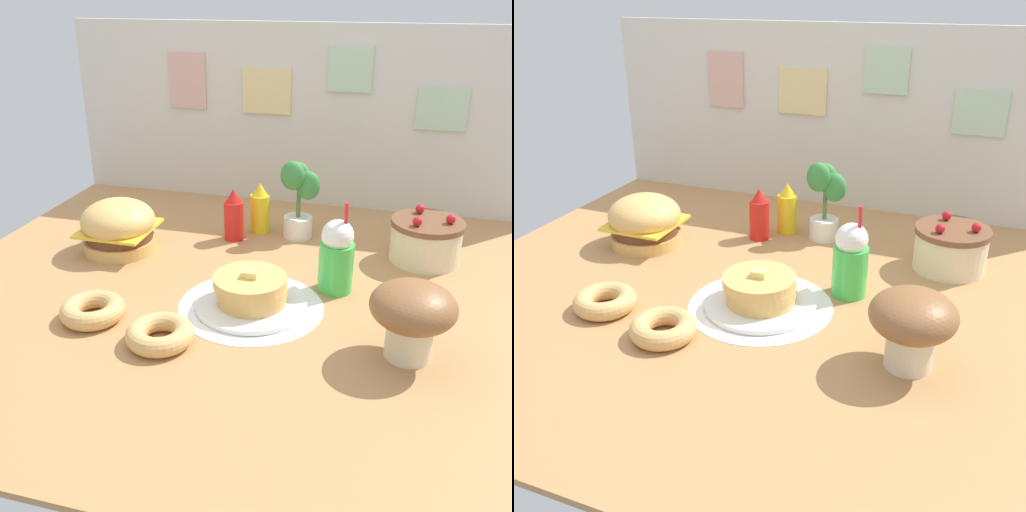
{
  "view_description": "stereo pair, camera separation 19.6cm",
  "coord_description": "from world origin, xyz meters",
  "views": [
    {
      "loc": [
        0.5,
        -1.67,
        0.96
      ],
      "look_at": [
        0.03,
        0.05,
        0.12
      ],
      "focal_mm": 40.31,
      "sensor_mm": 36.0,
      "label": 1
    },
    {
      "loc": [
        0.68,
        -1.61,
        0.96
      ],
      "look_at": [
        0.03,
        0.05,
        0.12
      ],
      "focal_mm": 40.31,
      "sensor_mm": 36.0,
      "label": 2
    }
  ],
  "objects": [
    {
      "name": "back_wall",
      "position": [
        -0.0,
        0.96,
        0.42
      ],
      "size": [
        2.22,
        0.04,
        0.82
      ],
      "color": "beige",
      "rests_on": "ground_plane"
    },
    {
      "name": "doily_mat",
      "position": [
        0.05,
        -0.09,
        0.0
      ],
      "size": [
        0.48,
        0.48,
        0.0
      ],
      "primitive_type": "cylinder",
      "color": "white",
      "rests_on": "ground_plane"
    },
    {
      "name": "ketchup_bottle",
      "position": [
        -0.17,
        0.43,
        0.1
      ],
      "size": [
        0.08,
        0.08,
        0.22
      ],
      "color": "red",
      "rests_on": "ground_plane"
    },
    {
      "name": "cream_soda_cup",
      "position": [
        0.3,
        0.1,
        0.13
      ],
      "size": [
        0.12,
        0.12,
        0.33
      ],
      "color": "green",
      "rests_on": "ground_plane"
    },
    {
      "name": "burger",
      "position": [
        -0.57,
        0.21,
        0.1
      ],
      "size": [
        0.29,
        0.29,
        0.21
      ],
      "color": "#DBA859",
      "rests_on": "ground_plane"
    },
    {
      "name": "potted_plant",
      "position": [
        0.08,
        0.53,
        0.18
      ],
      "size": [
        0.16,
        0.13,
        0.33
      ],
      "color": "white",
      "rests_on": "ground_plane"
    },
    {
      "name": "mushroom_stool",
      "position": [
        0.56,
        -0.24,
        0.14
      ],
      "size": [
        0.24,
        0.24,
        0.23
      ],
      "color": "beige",
      "rests_on": "ground_plane"
    },
    {
      "name": "ground_plane",
      "position": [
        0.0,
        0.0,
        -0.01
      ],
      "size": [
        2.22,
        1.93,
        0.02
      ],
      "primitive_type": "cube",
      "color": "#B27F4C"
    },
    {
      "name": "layer_cake",
      "position": [
        0.6,
        0.43,
        0.08
      ],
      "size": [
        0.27,
        0.27,
        0.2
      ],
      "color": "beige",
      "rests_on": "ground_plane"
    },
    {
      "name": "mustard_bottle",
      "position": [
        -0.09,
        0.54,
        0.1
      ],
      "size": [
        0.08,
        0.08,
        0.22
      ],
      "color": "yellow",
      "rests_on": "ground_plane"
    },
    {
      "name": "donut_chocolate",
      "position": [
        -0.15,
        -0.36,
        0.03
      ],
      "size": [
        0.2,
        0.2,
        0.06
      ],
      "color": "tan",
      "rests_on": "ground_plane"
    },
    {
      "name": "donut_pink_glaze",
      "position": [
        -0.41,
        -0.29,
        0.03
      ],
      "size": [
        0.2,
        0.2,
        0.06
      ],
      "color": "tan",
      "rests_on": "ground_plane"
    },
    {
      "name": "pancake_stack",
      "position": [
        0.05,
        -0.09,
        0.05
      ],
      "size": [
        0.37,
        0.37,
        0.13
      ],
      "color": "white",
      "rests_on": "doily_mat"
    }
  ]
}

